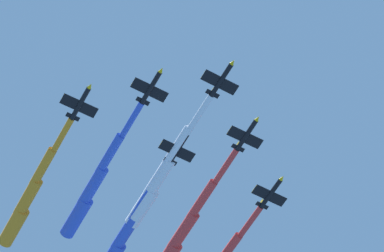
% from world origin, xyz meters
% --- Properties ---
extents(jet_lead, '(8.77, 49.48, 3.67)m').
position_xyz_m(jet_lead, '(-0.91, -15.21, 169.30)').
color(jet_lead, black).
extents(jet_port_inner, '(9.48, 52.48, 3.68)m').
position_xyz_m(jet_port_inner, '(-14.27, -26.33, 170.48)').
color(jet_port_inner, black).
extents(jet_starboard_inner, '(9.14, 51.05, 3.67)m').
position_xyz_m(jet_starboard_inner, '(10.64, -26.82, 170.86)').
color(jet_starboard_inner, black).
extents(jet_port_mid, '(8.88, 46.56, 3.67)m').
position_xyz_m(jet_port_mid, '(-2.11, -33.05, 168.92)').
color(jet_port_mid, black).
extents(jet_port_outer, '(8.90, 49.00, 3.70)m').
position_xyz_m(jet_port_outer, '(22.61, -36.07, 168.38)').
color(jet_port_outer, black).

